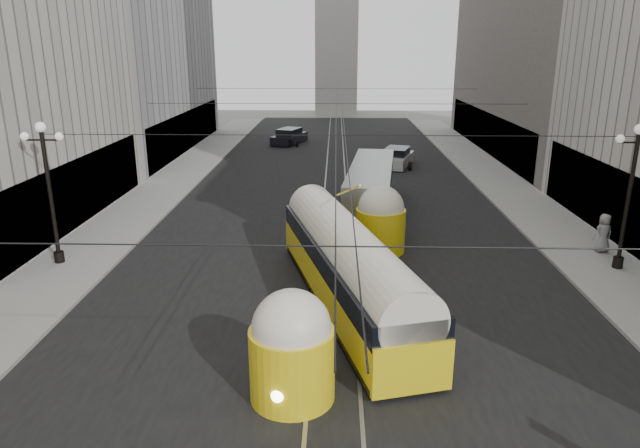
{
  "coord_description": "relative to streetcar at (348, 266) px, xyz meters",
  "views": [
    {
      "loc": [
        -0.02,
        -6.05,
        9.57
      ],
      "look_at": [
        -0.55,
        13.3,
        3.54
      ],
      "focal_mm": 32.0,
      "sensor_mm": 36.0,
      "label": 1
    }
  ],
  "objects": [
    {
      "name": "road",
      "position": [
        -0.5,
        18.36,
        -1.63
      ],
      "size": [
        20.0,
        85.0,
        0.02
      ],
      "primitive_type": "cube",
      "color": "black",
      "rests_on": "ground"
    },
    {
      "name": "sidewalk_left",
      "position": [
        -12.5,
        21.86,
        -1.55
      ],
      "size": [
        4.0,
        72.0,
        0.15
      ],
      "primitive_type": "cube",
      "color": "gray",
      "rests_on": "ground"
    },
    {
      "name": "sidewalk_right",
      "position": [
        11.5,
        21.86,
        -1.55
      ],
      "size": [
        4.0,
        72.0,
        0.15
      ],
      "primitive_type": "cube",
      "color": "gray",
      "rests_on": "ground"
    },
    {
      "name": "rail_left",
      "position": [
        -1.25,
        18.36,
        -1.63
      ],
      "size": [
        0.12,
        85.0,
        0.04
      ],
      "primitive_type": "cube",
      "color": "gray",
      "rests_on": "ground"
    },
    {
      "name": "rail_right",
      "position": [
        0.25,
        18.36,
        -1.63
      ],
      "size": [
        0.12,
        85.0,
        0.04
      ],
      "primitive_type": "cube",
      "color": "gray",
      "rests_on": "ground"
    },
    {
      "name": "distant_tower",
      "position": [
        -0.5,
        65.86,
        13.34
      ],
      "size": [
        6.0,
        6.0,
        31.36
      ],
      "color": "#B2AFA8",
      "rests_on": "ground"
    },
    {
      "name": "lamppost_left_mid",
      "position": [
        -13.1,
        3.86,
        2.12
      ],
      "size": [
        1.86,
        0.44,
        6.37
      ],
      "color": "black",
      "rests_on": "sidewalk_left"
    },
    {
      "name": "lamppost_right_mid",
      "position": [
        12.1,
        3.86,
        2.12
      ],
      "size": [
        1.86,
        0.44,
        6.37
      ],
      "color": "black",
      "rests_on": "sidewalk_right"
    },
    {
      "name": "catenary",
      "position": [
        -0.38,
        17.35,
        4.26
      ],
      "size": [
        25.0,
        72.0,
        0.23
      ],
      "color": "black",
      "rests_on": "ground"
    },
    {
      "name": "streetcar",
      "position": [
        0.0,
        0.0,
        0.0
      ],
      "size": [
        5.77,
        14.78,
        3.33
      ],
      "color": "yellow",
      "rests_on": "ground"
    },
    {
      "name": "city_bus",
      "position": [
        1.6,
        12.79,
        -0.03
      ],
      "size": [
        3.67,
        11.66,
        2.91
      ],
      "color": "#97999C",
      "rests_on": "ground"
    },
    {
      "name": "sedan_white_far",
      "position": [
        4.6,
        26.99,
        -0.92
      ],
      "size": [
        3.41,
        5.31,
        1.56
      ],
      "color": "silver",
      "rests_on": "ground"
    },
    {
      "name": "sedan_dark_far",
      "position": [
        -5.28,
        38.28,
        -0.91
      ],
      "size": [
        3.62,
        5.4,
        1.58
      ],
      "color": "black",
      "rests_on": "ground"
    },
    {
      "name": "pedestrian_sidewalk_right",
      "position": [
        12.28,
        5.92,
        -0.53
      ],
      "size": [
        1.03,
        0.77,
        1.88
      ],
      "primitive_type": "imported",
      "rotation": [
        0.0,
        0.0,
        3.39
      ],
      "color": "gray",
      "rests_on": "sidewalk_right"
    }
  ]
}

